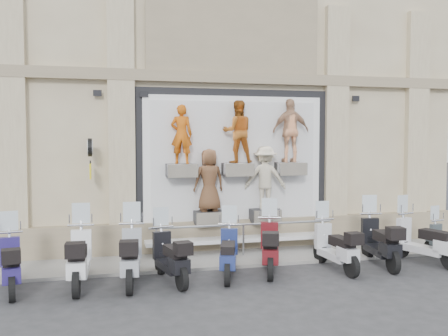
{
  "coord_description": "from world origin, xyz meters",
  "views": [
    {
      "loc": [
        -3.68,
        -10.55,
        3.19
      ],
      "look_at": [
        -0.56,
        1.9,
        2.41
      ],
      "focal_mm": 40.0,
      "sensor_mm": 36.0,
      "label": 1
    }
  ],
  "objects": [
    {
      "name": "ground",
      "position": [
        0.0,
        0.0,
        0.0
      ],
      "size": [
        90.0,
        90.0,
        0.0
      ],
      "primitive_type": "plane",
      "color": "#2C2C2E",
      "rests_on": "ground"
    },
    {
      "name": "sidewalk",
      "position": [
        0.0,
        2.1,
        0.04
      ],
      "size": [
        16.0,
        2.2,
        0.08
      ],
      "primitive_type": "cube",
      "color": "gray",
      "rests_on": "ground"
    },
    {
      "name": "building",
      "position": [
        0.0,
        7.0,
        6.0
      ],
      "size": [
        14.0,
        8.6,
        12.0
      ],
      "primitive_type": null,
      "color": "beige",
      "rests_on": "ground"
    },
    {
      "name": "shop_vitrine",
      "position": [
        0.12,
        2.74,
        2.41
      ],
      "size": [
        5.6,
        0.99,
        4.3
      ],
      "color": "black",
      "rests_on": "ground"
    },
    {
      "name": "guard_rail",
      "position": [
        0.0,
        2.0,
        0.47
      ],
      "size": [
        5.06,
        0.1,
        0.93
      ],
      "primitive_type": null,
      "color": "#9EA0A5",
      "rests_on": "ground"
    },
    {
      "name": "clock_sign_bracket",
      "position": [
        -3.9,
        2.47,
        2.8
      ],
      "size": [
        0.1,
        0.8,
        1.02
      ],
      "color": "black",
      "rests_on": "ground"
    },
    {
      "name": "scooter_a",
      "position": [
        -5.49,
        0.4,
        0.8
      ],
      "size": [
        0.91,
        2.04,
        1.6
      ],
      "primitive_type": null,
      "rotation": [
        0.0,
        0.0,
        0.18
      ],
      "color": "navy",
      "rests_on": "ground"
    },
    {
      "name": "scooter_b",
      "position": [
        -4.13,
        0.39,
        0.86
      ],
      "size": [
        0.71,
        2.15,
        1.72
      ],
      "primitive_type": null,
      "rotation": [
        0.0,
        0.0,
        -0.04
      ],
      "color": "white",
      "rests_on": "ground"
    },
    {
      "name": "scooter_c",
      "position": [
        -3.04,
        0.33,
        0.86
      ],
      "size": [
        0.83,
        2.17,
        1.72
      ],
      "primitive_type": null,
      "rotation": [
        0.0,
        0.0,
        -0.1
      ],
      "color": "#9497A0",
      "rests_on": "ground"
    },
    {
      "name": "scooter_d",
      "position": [
        -2.19,
        0.27,
        0.8
      ],
      "size": [
        0.94,
        2.03,
        1.59
      ],
      "primitive_type": null,
      "rotation": [
        0.0,
        0.0,
        0.2
      ],
      "color": "black",
      "rests_on": "ground"
    },
    {
      "name": "scooter_e",
      "position": [
        -0.84,
        0.35,
        0.79
      ],
      "size": [
        1.09,
        2.01,
        1.57
      ],
      "primitive_type": null,
      "rotation": [
        0.0,
        0.0,
        -0.29
      ],
      "color": "navy",
      "rests_on": "ground"
    },
    {
      "name": "scooter_f",
      "position": [
        0.23,
        0.54,
        0.84
      ],
      "size": [
        1.23,
        2.16,
        1.69
      ],
      "primitive_type": null,
      "rotation": [
        0.0,
        0.0,
        -0.32
      ],
      "color": "#520E13",
      "rests_on": "ground"
    },
    {
      "name": "scooter_g",
      "position": [
        1.82,
        0.32,
        0.8
      ],
      "size": [
        0.71,
        2.0,
        1.6
      ],
      "primitive_type": null,
      "rotation": [
        0.0,
        0.0,
        0.07
      ],
      "color": "#B8B8BF",
      "rests_on": "ground"
    },
    {
      "name": "scooter_h",
      "position": [
        3.08,
        0.42,
        0.85
      ],
      "size": [
        0.89,
        2.16,
        1.7
      ],
      "primitive_type": null,
      "rotation": [
        0.0,
        0.0,
        -0.14
      ],
      "color": "black",
      "rests_on": "ground"
    },
    {
      "name": "scooter_i",
      "position": [
        4.27,
        0.29,
        0.85
      ],
      "size": [
        1.25,
        2.17,
        1.69
      ],
      "primitive_type": null,
      "rotation": [
        0.0,
        0.0,
        0.33
      ],
      "color": "silver",
      "rests_on": "ground"
    }
  ]
}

